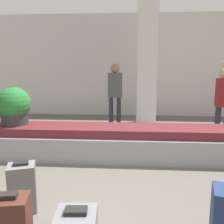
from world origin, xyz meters
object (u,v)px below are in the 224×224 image
(pillar, at_px, (147,66))
(traveler_0, at_px, (115,90))
(suitcase_7, at_px, (22,188))
(potted_plant_0, at_px, (14,106))
(traveler_1, at_px, (224,99))

(pillar, bearing_deg, traveler_0, -146.48)
(pillar, distance_m, suitcase_7, 4.91)
(suitcase_7, relative_size, traveler_0, 0.34)
(potted_plant_0, bearing_deg, traveler_0, 52.04)
(traveler_0, height_order, traveler_1, traveler_0)
(pillar, height_order, traveler_0, pillar)
(suitcase_7, height_order, traveler_0, traveler_0)
(suitcase_7, bearing_deg, traveler_1, 22.84)
(suitcase_7, distance_m, potted_plant_0, 2.07)
(pillar, relative_size, suitcase_7, 5.74)
(potted_plant_0, bearing_deg, suitcase_7, -63.39)
(traveler_0, relative_size, traveler_1, 1.06)
(traveler_1, bearing_deg, traveler_0, -34.70)
(traveler_0, bearing_deg, pillar, 11.15)
(suitcase_7, distance_m, traveler_1, 4.25)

